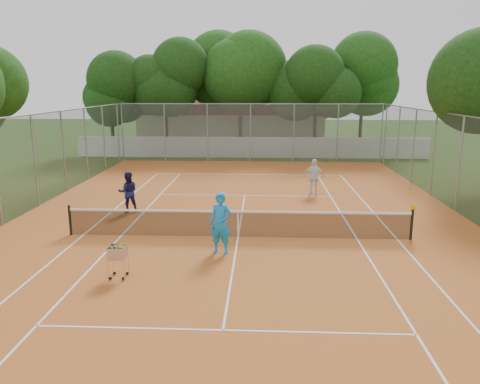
{
  "coord_description": "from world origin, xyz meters",
  "views": [
    {
      "loc": [
        0.8,
        -15.55,
        5.16
      ],
      "look_at": [
        0.0,
        1.5,
        1.3
      ],
      "focal_mm": 35.0,
      "sensor_mm": 36.0,
      "label": 1
    }
  ],
  "objects_px": {
    "clubhouse": "(232,119)",
    "ball_hopper": "(118,261)",
    "player_near": "(221,223)",
    "player_far_right": "(314,177)",
    "tennis_net": "(238,224)",
    "player_far_left": "(128,192)"
  },
  "relations": [
    {
      "from": "clubhouse",
      "to": "player_far_right",
      "type": "relative_size",
      "value": 9.29
    },
    {
      "from": "player_near",
      "to": "player_far_right",
      "type": "bearing_deg",
      "value": 79.51
    },
    {
      "from": "clubhouse",
      "to": "ball_hopper",
      "type": "xyz_separation_m",
      "value": [
        -1.1,
        -32.69,
        -1.68
      ]
    },
    {
      "from": "clubhouse",
      "to": "ball_hopper",
      "type": "bearing_deg",
      "value": -91.92
    },
    {
      "from": "ball_hopper",
      "to": "player_far_right",
      "type": "bearing_deg",
      "value": 40.58
    },
    {
      "from": "player_far_left",
      "to": "ball_hopper",
      "type": "distance_m",
      "value": 7.13
    },
    {
      "from": "ball_hopper",
      "to": "clubhouse",
      "type": "bearing_deg",
      "value": 70.56
    },
    {
      "from": "player_far_left",
      "to": "player_far_right",
      "type": "bearing_deg",
      "value": -176.15
    },
    {
      "from": "tennis_net",
      "to": "clubhouse",
      "type": "height_order",
      "value": "clubhouse"
    },
    {
      "from": "player_near",
      "to": "ball_hopper",
      "type": "distance_m",
      "value": 3.38
    },
    {
      "from": "player_far_left",
      "to": "tennis_net",
      "type": "bearing_deg",
      "value": 126.82
    },
    {
      "from": "clubhouse",
      "to": "player_near",
      "type": "xyz_separation_m",
      "value": [
        1.55,
        -30.63,
        -1.2
      ]
    },
    {
      "from": "clubhouse",
      "to": "player_far_left",
      "type": "relative_size",
      "value": 9.74
    },
    {
      "from": "clubhouse",
      "to": "player_near",
      "type": "height_order",
      "value": "clubhouse"
    },
    {
      "from": "player_far_right",
      "to": "player_far_left",
      "type": "bearing_deg",
      "value": 37.59
    },
    {
      "from": "tennis_net",
      "to": "player_far_left",
      "type": "distance_m",
      "value": 5.77
    },
    {
      "from": "clubhouse",
      "to": "player_near",
      "type": "bearing_deg",
      "value": -87.11
    },
    {
      "from": "clubhouse",
      "to": "player_far_left",
      "type": "xyz_separation_m",
      "value": [
        -2.76,
        -25.77,
        -1.34
      ]
    },
    {
      "from": "clubhouse",
      "to": "ball_hopper",
      "type": "distance_m",
      "value": 32.75
    },
    {
      "from": "player_near",
      "to": "player_far_left",
      "type": "relative_size",
      "value": 1.16
    },
    {
      "from": "player_far_right",
      "to": "ball_hopper",
      "type": "xyz_separation_m",
      "value": [
        -6.44,
        -10.34,
        -0.39
      ]
    },
    {
      "from": "tennis_net",
      "to": "player_far_left",
      "type": "relative_size",
      "value": 7.05
    }
  ]
}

